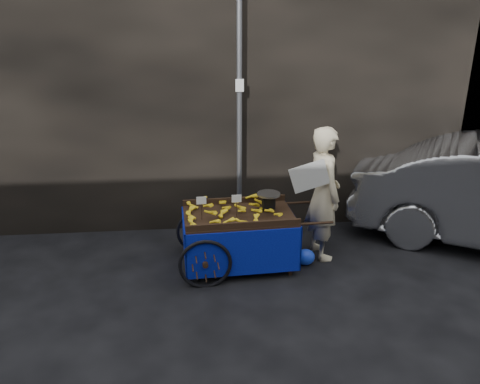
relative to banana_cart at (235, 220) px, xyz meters
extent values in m
plane|color=black|center=(-0.15, -0.29, -0.70)|extent=(80.00, 80.00, 0.00)
cube|color=black|center=(-1.15, 2.31, 1.80)|extent=(11.00, 2.00, 5.00)
cylinder|color=slate|center=(0.15, 1.01, 1.30)|extent=(0.08, 0.08, 4.00)
cube|color=white|center=(0.15, 0.96, 1.70)|extent=(0.12, 0.02, 0.18)
cube|color=black|center=(0.05, 0.00, 0.05)|extent=(1.55, 1.02, 0.06)
cube|color=black|center=(0.02, 0.44, 0.12)|extent=(1.50, 0.12, 0.09)
cube|color=black|center=(0.07, -0.44, 0.12)|extent=(1.50, 0.12, 0.09)
cube|color=black|center=(0.73, -0.34, -0.33)|extent=(0.05, 0.05, 0.75)
cube|color=black|center=(0.68, 0.41, -0.33)|extent=(0.05, 0.05, 0.75)
cylinder|color=black|center=(1.05, -0.32, 0.05)|extent=(0.47, 0.06, 0.04)
cylinder|color=black|center=(1.01, 0.43, 0.05)|extent=(0.47, 0.06, 0.04)
torus|color=black|center=(-0.44, -0.53, -0.37)|extent=(0.71, 0.09, 0.70)
torus|color=black|center=(-0.50, 0.48, -0.37)|extent=(0.71, 0.09, 0.70)
cylinder|color=black|center=(-0.47, -0.03, -0.37)|extent=(0.11, 1.05, 0.05)
cube|color=#070C80|center=(0.08, -0.48, -0.27)|extent=(1.54, 0.11, 0.64)
cube|color=#070C80|center=(0.02, 0.48, -0.27)|extent=(1.54, 0.11, 0.64)
cube|color=#070C80|center=(-0.71, -0.04, -0.27)|extent=(0.07, 0.98, 0.64)
cube|color=#070C80|center=(0.81, 0.04, -0.27)|extent=(0.07, 0.98, 0.64)
cube|color=black|center=(0.47, 0.07, 0.21)|extent=(0.18, 0.14, 0.15)
cylinder|color=silver|center=(0.47, 0.07, 0.34)|extent=(0.34, 0.34, 0.03)
cube|color=white|center=(-0.46, -0.13, 0.36)|extent=(0.13, 0.02, 0.10)
cube|color=white|center=(0.01, -0.10, 0.36)|extent=(0.13, 0.02, 0.10)
imported|color=#C7B894|center=(1.28, 0.20, 0.27)|extent=(0.57, 0.78, 1.94)
cube|color=silver|center=(1.01, 0.00, 0.61)|extent=(0.59, 0.05, 0.50)
ellipsoid|color=blue|center=(0.99, -0.09, -0.58)|extent=(0.27, 0.21, 0.24)
camera|label=1|loc=(-0.49, -5.88, 2.63)|focal=35.00mm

